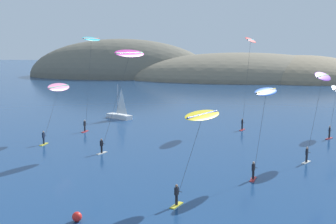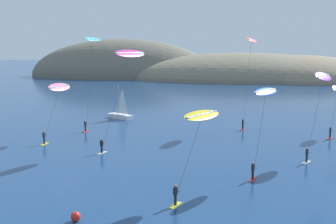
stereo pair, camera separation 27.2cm
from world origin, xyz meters
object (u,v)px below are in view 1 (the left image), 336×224
object	(u,v)px
kitesurfer_white	(336,93)
kitesurfer_blue	(265,99)
kitesurfer_yellow	(201,122)
kitesurfer_pink	(58,91)
kitesurfer_cyan	(91,47)
sailboat_near	(118,115)
kitesurfer_purple	(322,82)
marker_buoy	(77,217)
kitesurfer_magenta	(128,60)
kitesurfer_red	(250,46)

from	to	relation	value
kitesurfer_white	kitesurfer_blue	distance (m)	23.29
kitesurfer_yellow	kitesurfer_pink	size ratio (longest dim) A/B	0.95
kitesurfer_cyan	kitesurfer_pink	xyz separation A→B (m)	(-2.61, -6.79, -5.55)
sailboat_near	kitesurfer_white	bearing A→B (deg)	-15.27
kitesurfer_purple	sailboat_near	bearing A→B (deg)	143.58
sailboat_near	kitesurfer_pink	distance (m)	17.32
kitesurfer_pink	kitesurfer_blue	bearing A→B (deg)	-27.53
sailboat_near	marker_buoy	world-z (taller)	sailboat_near
kitesurfer_white	marker_buoy	world-z (taller)	kitesurfer_white
kitesurfer_yellow	marker_buoy	xyz separation A→B (m)	(-8.43, -6.43, -5.74)
kitesurfer_purple	kitesurfer_white	xyz separation A→B (m)	(4.98, 11.43, -2.43)
kitesurfer_pink	kitesurfer_magenta	world-z (taller)	kitesurfer_magenta
kitesurfer_white	kitesurfer_red	xyz separation A→B (m)	(-11.37, 5.29, 6.31)
kitesurfer_blue	kitesurfer_magenta	size ratio (longest dim) A/B	0.71
kitesurfer_purple	kitesurfer_white	world-z (taller)	kitesurfer_purple
kitesurfer_purple	kitesurfer_pink	world-z (taller)	kitesurfer_purple
kitesurfer_yellow	kitesurfer_white	bearing A→B (deg)	55.06
sailboat_near	kitesurfer_red	world-z (taller)	kitesurfer_red
sailboat_near	kitesurfer_red	distance (m)	24.25
kitesurfer_white	kitesurfer_cyan	world-z (taller)	kitesurfer_cyan
kitesurfer_cyan	kitesurfer_yellow	xyz separation A→B (m)	(16.23, -25.67, -5.72)
kitesurfer_purple	kitesurfer_yellow	xyz separation A→B (m)	(-13.04, -14.37, -2.03)
kitesurfer_white	kitesurfer_purple	bearing A→B (deg)	-113.55
kitesurfer_red	kitesurfer_pink	bearing A→B (deg)	-154.41
kitesurfer_white	kitesurfer_cyan	bearing A→B (deg)	-179.77
kitesurfer_yellow	marker_buoy	bearing A→B (deg)	-142.64
kitesurfer_purple	kitesurfer_cyan	distance (m)	31.59
kitesurfer_purple	kitesurfer_white	distance (m)	12.71
kitesurfer_cyan	kitesurfer_red	world-z (taller)	kitesurfer_red
kitesurfer_cyan	kitesurfer_pink	bearing A→B (deg)	-111.01
kitesurfer_purple	marker_buoy	xyz separation A→B (m)	(-21.47, -20.80, -7.77)
kitesurfer_purple	kitesurfer_blue	distance (m)	11.08
sailboat_near	kitesurfer_red	size ratio (longest dim) A/B	0.43
kitesurfer_white	kitesurfer_yellow	bearing A→B (deg)	-124.94
kitesurfer_white	kitesurfer_magenta	size ratio (longest dim) A/B	0.59
kitesurfer_yellow	kitesurfer_pink	bearing A→B (deg)	134.94
sailboat_near	marker_buoy	distance (m)	41.55
sailboat_near	kitesurfer_blue	bearing A→B (deg)	-54.69
kitesurfer_white	kitesurfer_cyan	xyz separation A→B (m)	(-34.26, -0.14, 6.12)
kitesurfer_purple	kitesurfer_blue	bearing A→B (deg)	-130.81
kitesurfer_red	kitesurfer_blue	bearing A→B (deg)	-91.89
kitesurfer_white	marker_buoy	bearing A→B (deg)	-129.37
kitesurfer_red	kitesurfer_blue	world-z (taller)	kitesurfer_red
kitesurfer_blue	kitesurfer_white	bearing A→B (deg)	58.35
kitesurfer_blue	marker_buoy	world-z (taller)	kitesurfer_blue
kitesurfer_cyan	sailboat_near	bearing A→B (deg)	78.94
kitesurfer_red	kitesurfer_pink	distance (m)	28.85
kitesurfer_yellow	kitesurfer_blue	world-z (taller)	kitesurfer_blue
sailboat_near	kitesurfer_yellow	bearing A→B (deg)	-67.35
kitesurfer_pink	kitesurfer_magenta	distance (m)	10.81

